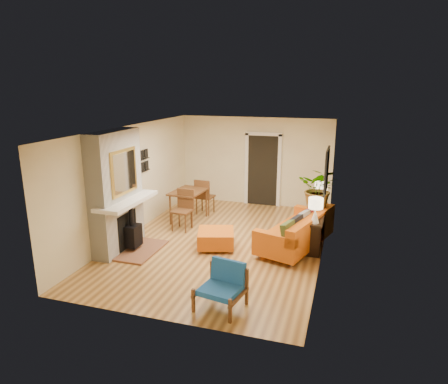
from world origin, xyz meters
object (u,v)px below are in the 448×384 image
Objects in this scene: lamp_near at (316,207)px; houseplant at (319,189)px; lamp_far at (321,191)px; console_table at (317,218)px; ottoman at (216,238)px; blue_chair at (223,283)px; sofa at (299,232)px; dining_table at (191,197)px.

lamp_near is 0.55× the size of houseplant.
lamp_near is at bearing -90.00° from lamp_far.
lamp_far is at bearing 90.00° from console_table.
ottoman is 2.61m from houseplant.
houseplant reaches higher than lamp_near.
lamp_far is 0.55× the size of houseplant.
lamp_far is at bearing 90.00° from lamp_near.
houseplant is (1.20, 3.46, 0.82)m from blue_chair.
sofa reaches higher than ottoman.
lamp_near is at bearing -89.42° from houseplant.
blue_chair is 0.83× the size of houseplant.
console_table is at bearing 52.88° from sofa.
blue_chair is 0.43× the size of dining_table.
dining_table is 3.48× the size of lamp_near.
blue_chair is at bearing -107.37° from lamp_far.
blue_chair is at bearing -116.14° from lamp_near.
blue_chair is 3.44m from console_table.
lamp_far is (0.34, 1.11, 0.68)m from sofa.
houseplant is (-0.01, 0.99, 0.15)m from lamp_near.
blue_chair is at bearing -110.66° from console_table.
sofa is 2.90m from blue_chair.
blue_chair is 1.51× the size of lamp_far.
houseplant is at bearing 30.41° from ottoman.
lamp_far reaches higher than ottoman.
lamp_near is 1.00× the size of lamp_far.
console_table is 1.89× the size of houseplant.
ottoman is 2.41m from blue_chair.
lamp_far reaches higher than blue_chair.
lamp_far is (1.21, 3.88, 0.67)m from blue_chair.
sofa is 4.44× the size of lamp_near.
dining_table is at bearing -177.95° from lamp_far.
lamp_near reaches higher than ottoman.
ottoman is at bearing -141.89° from lamp_far.
sofa is at bearing 138.63° from lamp_near.
dining_table reaches higher than ottoman.
dining_table is (-2.07, 3.76, 0.26)m from blue_chair.
sofa is 1.28× the size of dining_table.
houseplant reaches higher than dining_table.
sofa is 1.34m from lamp_far.
blue_chair is at bearing -109.19° from houseplant.
sofa is 2.45× the size of ottoman.
lamp_far reaches higher than dining_table.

